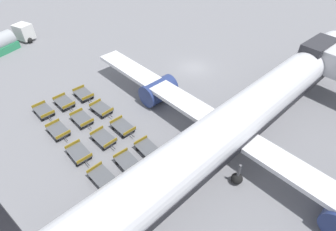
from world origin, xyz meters
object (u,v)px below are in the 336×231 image
object	(u,v)px
baggage_dolly_row_mid_a_col_d	(128,163)
baggage_dolly_row_near_col_b	(58,131)
baggage_dolly_row_mid_b_col_c	(123,127)
baggage_dolly_row_mid_a_col_b	(82,119)
airplane	(239,120)
baggage_dolly_row_mid_a_col_c	(104,138)
baggage_dolly_row_mid_b_col_d	(148,149)
baggage_dolly_row_near_col_a	(44,111)
baggage_dolly_row_mid_b_col_a	(84,94)
baggage_dolly_row_mid_a_col_a	(64,102)
baggage_dolly_row_mid_b_col_b	(102,109)
baggage_dolly_row_near_col_d	(103,177)
fuel_tanker_primary	(4,42)
baggage_dolly_row_near_col_c	(79,153)

from	to	relation	value
baggage_dolly_row_mid_a_col_d	baggage_dolly_row_near_col_b	bearing A→B (deg)	-163.36
baggage_dolly_row_mid_b_col_c	baggage_dolly_row_mid_a_col_b	bearing A→B (deg)	-150.24
airplane	baggage_dolly_row_mid_a_col_b	world-z (taller)	airplane
baggage_dolly_row_mid_a_col_b	baggage_dolly_row_mid_a_col_c	size ratio (longest dim) A/B	1.01
airplane	baggage_dolly_row_mid_b_col_d	world-z (taller)	airplane
baggage_dolly_row_near_col_a	baggage_dolly_row_mid_b_col_c	xyz separation A→B (m)	(8.47, 4.75, 0.00)
baggage_dolly_row_mid_b_col_a	baggage_dolly_row_mid_b_col_c	xyz separation A→B (m)	(8.10, -0.16, 0.00)
baggage_dolly_row_mid_a_col_a	baggage_dolly_row_mid_a_col_c	size ratio (longest dim) A/B	1.00
baggage_dolly_row_mid_a_col_d	baggage_dolly_row_mid_b_col_d	world-z (taller)	same
baggage_dolly_row_mid_a_col_a	baggage_dolly_row_mid_a_col_d	world-z (taller)	same
baggage_dolly_row_mid_a_col_b	baggage_dolly_row_mid_b_col_b	distance (m)	2.52
airplane	baggage_dolly_row_mid_a_col_c	world-z (taller)	airplane
baggage_dolly_row_near_col_d	baggage_dolly_row_mid_b_col_b	world-z (taller)	same
baggage_dolly_row_near_col_b	baggage_dolly_row_near_col_d	world-z (taller)	same
baggage_dolly_row_near_col_b	baggage_dolly_row_mid_b_col_a	world-z (taller)	same
fuel_tanker_primary	baggage_dolly_row_near_col_c	xyz separation A→B (m)	(27.76, -3.28, -0.85)
baggage_dolly_row_near_col_d	baggage_dolly_row_mid_a_col_c	world-z (taller)	same
baggage_dolly_row_mid_b_col_d	baggage_dolly_row_near_col_d	bearing A→B (deg)	-93.95
baggage_dolly_row_near_col_a	baggage_dolly_row_mid_b_col_c	world-z (taller)	same
baggage_dolly_row_mid_b_col_d	baggage_dolly_row_mid_a_col_b	bearing A→B (deg)	-165.08
baggage_dolly_row_mid_a_col_c	baggage_dolly_row_mid_b_col_d	size ratio (longest dim) A/B	0.98
baggage_dolly_row_mid_a_col_d	baggage_dolly_row_mid_b_col_a	bearing A→B (deg)	167.39
baggage_dolly_row_mid_b_col_b	baggage_dolly_row_mid_a_col_c	bearing A→B (deg)	-31.56
baggage_dolly_row_mid_a_col_b	baggage_dolly_row_mid_b_col_c	bearing A→B (deg)	29.76
baggage_dolly_row_mid_a_col_d	baggage_dolly_row_mid_b_col_b	size ratio (longest dim) A/B	1.01
baggage_dolly_row_near_col_b	baggage_dolly_row_mid_a_col_d	world-z (taller)	same
airplane	baggage_dolly_row_mid_a_col_a	size ratio (longest dim) A/B	14.51
baggage_dolly_row_near_col_d	baggage_dolly_row_mid_a_col_a	distance (m)	12.43
fuel_tanker_primary	baggage_dolly_row_mid_a_col_d	size ratio (longest dim) A/B	2.81
baggage_dolly_row_near_col_d	baggage_dolly_row_near_col_c	bearing A→B (deg)	-179.89
airplane	fuel_tanker_primary	bearing A→B (deg)	-166.96
airplane	fuel_tanker_primary	distance (m)	38.26
fuel_tanker_primary	baggage_dolly_row_near_col_a	xyz separation A→B (m)	(19.39, -2.85, -0.85)
baggage_dolly_row_near_col_a	baggage_dolly_row_mid_a_col_c	size ratio (longest dim) A/B	1.00
baggage_dolly_row_mid_a_col_b	baggage_dolly_row_mid_b_col_d	xyz separation A→B (m)	(8.38, 2.23, 0.00)
baggage_dolly_row_mid_a_col_c	baggage_dolly_row_mid_b_col_d	xyz separation A→B (m)	(4.23, 2.23, 0.00)
baggage_dolly_row_near_col_c	baggage_dolly_row_near_col_d	world-z (taller)	same
baggage_dolly_row_mid_a_col_b	baggage_dolly_row_mid_a_col_a	bearing A→B (deg)	178.96
fuel_tanker_primary	baggage_dolly_row_mid_a_col_a	bearing A→B (deg)	-1.24
baggage_dolly_row_near_col_a	baggage_dolly_row_mid_b_col_d	xyz separation A→B (m)	(12.66, 4.59, 0.00)
baggage_dolly_row_mid_a_col_a	baggage_dolly_row_mid_a_col_d	distance (m)	12.38
baggage_dolly_row_near_col_c	baggage_dolly_row_mid_a_col_c	world-z (taller)	same
fuel_tanker_primary	baggage_dolly_row_mid_a_col_b	distance (m)	23.68
fuel_tanker_primary	baggage_dolly_row_mid_a_col_a	size ratio (longest dim) A/B	2.85
baggage_dolly_row_near_col_a	baggage_dolly_row_near_col_c	xyz separation A→B (m)	(8.38, -0.43, 0.00)
baggage_dolly_row_near_col_c	baggage_dolly_row_mid_a_col_a	xyz separation A→B (m)	(-8.17, 2.86, 0.00)
baggage_dolly_row_near_col_d	baggage_dolly_row_mid_b_col_a	xyz separation A→B (m)	(-11.95, 5.33, 0.00)
baggage_dolly_row_near_col_a	baggage_dolly_row_near_col_c	size ratio (longest dim) A/B	0.99
airplane	baggage_dolly_row_near_col_d	size ratio (longest dim) A/B	14.54
baggage_dolly_row_near_col_d	baggage_dolly_row_mid_b_col_d	size ratio (longest dim) A/B	0.98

